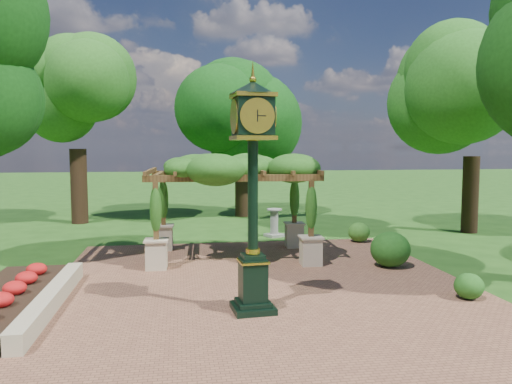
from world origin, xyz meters
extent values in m
plane|color=#1E4714|center=(0.00, 0.00, 0.00)|extent=(120.00, 120.00, 0.00)
cube|color=brown|center=(0.00, 1.00, 0.02)|extent=(10.00, 12.00, 0.04)
cube|color=#C6B793|center=(-4.60, 0.50, 0.20)|extent=(0.35, 5.00, 0.40)
cube|color=red|center=(-5.50, 0.50, 0.18)|extent=(1.50, 5.00, 0.36)
cube|color=black|center=(-0.50, -0.36, 0.10)|extent=(0.89, 0.89, 0.12)
cube|color=black|center=(-0.50, -0.36, 0.66)|extent=(0.55, 0.55, 0.92)
cube|color=gold|center=(-0.50, -0.36, 1.07)|extent=(0.62, 0.62, 0.04)
cylinder|color=black|center=(-0.50, -0.36, 2.40)|extent=(0.22, 0.22, 2.36)
cube|color=black|center=(-0.50, -0.36, 3.94)|extent=(0.78, 0.78, 0.72)
cylinder|color=#EBE4C7|center=(-0.47, -0.72, 3.94)|extent=(0.62, 0.08, 0.62)
cone|color=black|center=(-0.50, -0.36, 4.50)|extent=(1.00, 1.00, 0.26)
sphere|color=gold|center=(-0.50, -0.36, 4.65)|extent=(0.14, 0.14, 0.14)
cube|color=#C5B492|center=(-2.58, 3.53, 0.43)|extent=(0.58, 0.58, 0.77)
cube|color=#543B1C|center=(-2.58, 3.53, 1.64)|extent=(0.14, 0.14, 1.58)
cube|color=#C5B492|center=(1.69, 3.33, 0.43)|extent=(0.58, 0.58, 0.77)
cube|color=#543B1C|center=(1.69, 3.33, 1.64)|extent=(0.14, 0.14, 1.58)
cube|color=#C5B492|center=(-2.46, 6.10, 0.43)|extent=(0.58, 0.58, 0.77)
cube|color=#543B1C|center=(-2.46, 6.10, 1.64)|extent=(0.14, 0.14, 1.58)
cube|color=#C5B492|center=(1.81, 5.89, 0.43)|extent=(0.58, 0.58, 0.77)
cube|color=#543B1C|center=(1.81, 5.89, 1.64)|extent=(0.14, 0.14, 1.58)
cube|color=#543B1C|center=(-0.45, 3.43, 2.50)|extent=(4.96, 0.35, 0.19)
cube|color=#543B1C|center=(-0.33, 5.99, 2.50)|extent=(4.96, 0.35, 0.19)
ellipsoid|color=#225017|center=(-0.39, 4.71, 2.74)|extent=(5.10, 3.31, 0.86)
cube|color=gray|center=(1.56, 8.10, 0.05)|extent=(0.77, 0.77, 0.11)
cylinder|color=gray|center=(1.56, 8.10, 0.53)|extent=(0.39, 0.39, 0.95)
cylinder|color=gray|center=(1.56, 8.10, 1.02)|extent=(0.73, 0.73, 0.05)
ellipsoid|color=#1F5317|center=(4.28, -0.28, 0.32)|extent=(0.77, 0.77, 0.57)
ellipsoid|color=#1B4A14|center=(3.81, 2.77, 0.53)|extent=(1.11, 1.11, 0.98)
ellipsoid|color=#31691E|center=(4.26, 6.42, 0.38)|extent=(0.96, 0.96, 0.68)
cylinder|color=#321E13|center=(-6.31, 12.70, 1.64)|extent=(0.72, 0.72, 3.28)
ellipsoid|color=#245919|center=(-6.31, 12.70, 5.87)|extent=(3.67, 3.67, 5.18)
cylinder|color=#302013|center=(1.06, 13.80, 1.37)|extent=(0.67, 0.67, 2.75)
ellipsoid|color=#0F3E0F|center=(1.06, 13.80, 4.91)|extent=(4.43, 4.43, 4.34)
cylinder|color=black|center=(9.33, 7.83, 1.50)|extent=(0.62, 0.62, 3.00)
ellipsoid|color=#245E1B|center=(9.33, 7.83, 5.37)|extent=(4.47, 4.47, 4.74)
camera|label=1|loc=(-1.95, -10.09, 3.34)|focal=35.00mm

